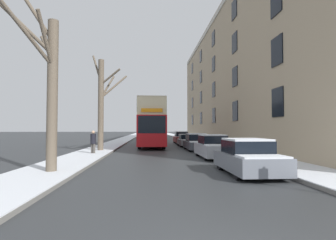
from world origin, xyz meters
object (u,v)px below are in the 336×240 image
(parked_car_4, at_px, (181,138))
(bare_tree_left_1, at_px, (102,102))
(parked_car_1, at_px, (213,147))
(bare_tree_left_0, at_px, (48,82))
(double_decker_bus, at_px, (151,121))
(parked_car_2, at_px, (196,142))
(parked_car_3, at_px, (187,140))
(parked_car_0, at_px, (248,158))
(oncoming_van, at_px, (150,133))
(pedestrian_left_sidewalk, at_px, (93,142))

(parked_car_4, bearing_deg, bare_tree_left_1, -123.43)
(parked_car_1, bearing_deg, bare_tree_left_0, -144.74)
(bare_tree_left_0, xyz_separation_m, double_decker_bus, (4.28, 16.60, -1.10))
(parked_car_4, bearing_deg, bare_tree_left_0, -109.92)
(parked_car_1, height_order, parked_car_2, parked_car_1)
(bare_tree_left_0, bearing_deg, parked_car_3, 64.39)
(bare_tree_left_0, height_order, parked_car_1, bare_tree_left_0)
(double_decker_bus, xyz_separation_m, parked_car_4, (3.86, 5.86, -1.94))
(bare_tree_left_1, relative_size, parked_car_2, 1.80)
(parked_car_0, distance_m, parked_car_1, 6.00)
(bare_tree_left_1, bearing_deg, double_decker_bus, 56.50)
(parked_car_0, xyz_separation_m, oncoming_van, (-4.05, 29.19, 0.60))
(parked_car_1, bearing_deg, parked_car_4, 90.00)
(bare_tree_left_1, xyz_separation_m, parked_car_4, (7.89, 11.95, -3.33))
(bare_tree_left_1, distance_m, pedestrian_left_sidewalk, 4.11)
(parked_car_0, bearing_deg, pedestrian_left_sidewalk, 134.77)
(bare_tree_left_0, height_order, oncoming_van, bare_tree_left_0)
(parked_car_0, height_order, oncoming_van, oncoming_van)
(bare_tree_left_1, bearing_deg, bare_tree_left_0, -91.37)
(bare_tree_left_1, relative_size, parked_car_1, 1.87)
(bare_tree_left_0, bearing_deg, parked_car_1, 35.26)
(parked_car_0, xyz_separation_m, parked_car_3, (-0.00, 17.23, -0.06))
(parked_car_4, xyz_separation_m, oncoming_van, (-4.05, 6.48, 0.58))
(bare_tree_left_1, height_order, oncoming_van, bare_tree_left_1)
(parked_car_3, relative_size, parked_car_4, 1.07)
(parked_car_4, bearing_deg, double_decker_bus, -123.36)
(bare_tree_left_0, distance_m, parked_car_1, 10.42)
(oncoming_van, height_order, pedestrian_left_sidewalk, oncoming_van)
(oncoming_van, bearing_deg, bare_tree_left_1, -101.78)
(parked_car_3, distance_m, pedestrian_left_sidewalk, 12.17)
(parked_car_4, relative_size, pedestrian_left_sidewalk, 2.40)
(pedestrian_left_sidewalk, bearing_deg, bare_tree_left_0, 121.50)
(double_decker_bus, relative_size, parked_car_1, 2.58)
(parked_car_0, xyz_separation_m, parked_car_2, (0.00, 11.97, 0.00))
(bare_tree_left_1, height_order, parked_car_4, bare_tree_left_1)
(double_decker_bus, bearing_deg, parked_car_1, -70.42)
(parked_car_2, bearing_deg, oncoming_van, 103.23)
(parked_car_1, relative_size, parked_car_3, 0.97)
(parked_car_4, bearing_deg, parked_car_3, -90.00)
(parked_car_2, distance_m, parked_car_4, 10.74)
(pedestrian_left_sidewalk, bearing_deg, parked_car_0, 167.50)
(parked_car_0, relative_size, parked_car_3, 0.89)
(bare_tree_left_1, distance_m, double_decker_bus, 7.44)
(parked_car_1, relative_size, oncoming_van, 0.77)
(double_decker_bus, xyz_separation_m, parked_car_2, (3.86, -4.88, -1.96))
(bare_tree_left_1, bearing_deg, parked_car_2, 8.71)
(parked_car_3, bearing_deg, parked_car_0, -90.00)
(bare_tree_left_1, xyz_separation_m, parked_car_2, (7.89, 1.21, -3.36))
(parked_car_0, bearing_deg, double_decker_bus, 102.90)
(pedestrian_left_sidewalk, bearing_deg, double_decker_bus, -82.31)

